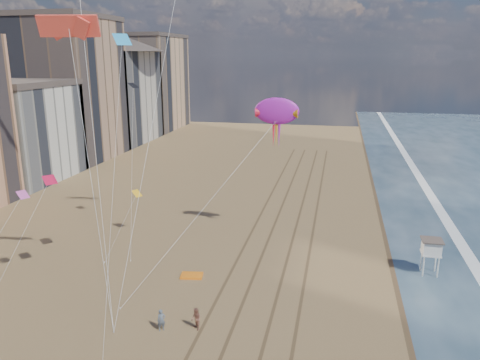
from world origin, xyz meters
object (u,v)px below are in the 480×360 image
Objects in this scene: lifeguard_stand at (431,248)px; grounded_kite at (192,276)px; kite_flyer_b at (196,319)px; kite_flyer_a at (161,320)px; show_kite at (277,112)px.

lifeguard_stand is 1.72× the size of grounded_kite.
lifeguard_stand is 24.43m from kite_flyer_b.
lifeguard_stand reaches higher than kite_flyer_b.
kite_flyer_a is 2.74m from kite_flyer_b.
grounded_kite is at bearing -166.37° from lifeguard_stand.
show_kite is at bearing 127.93° from kite_flyer_b.
grounded_kite is 1.19× the size of kite_flyer_a.
kite_flyer_b is at bearing -144.31° from lifeguard_stand.
kite_flyer_b is at bearing -78.64° from grounded_kite.
lifeguard_stand is at bearing -17.58° from show_kite.
lifeguard_stand is 2.05× the size of kite_flyer_a.
grounded_kite is (-22.93, -5.56, -2.69)m from lifeguard_stand.
kite_flyer_b reaches higher than kite_flyer_a.
lifeguard_stand is at bearing 83.87° from kite_flyer_b.
grounded_kite is at bearing -121.82° from show_kite.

